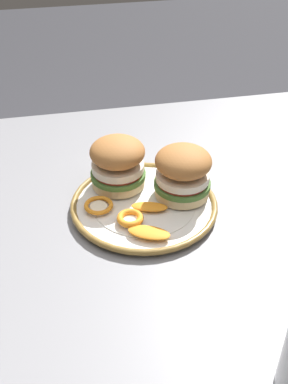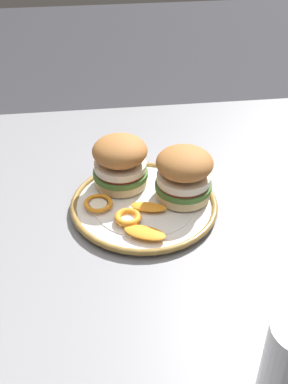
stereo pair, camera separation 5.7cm
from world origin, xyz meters
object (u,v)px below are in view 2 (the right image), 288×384
dining_table (155,256)px  sandwich_half_left (120,161)px  dinner_plate (144,205)px  sandwich_half_right (184,173)px

dining_table → sandwich_half_left: 0.20m
dinner_plate → sandwich_half_left: size_ratio=1.96×
dining_table → dinner_plate: size_ratio=4.82×
sandwich_half_left → sandwich_half_right: same height
dining_table → sandwich_half_left: sandwich_half_left is taller
dining_table → sandwich_half_right: 0.18m
dinner_plate → sandwich_half_left: (0.04, -0.07, 0.06)m
dining_table → dinner_plate: (0.02, -0.04, 0.10)m
dining_table → dinner_plate: bearing=-66.9°
sandwich_half_left → sandwich_half_right: 0.13m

